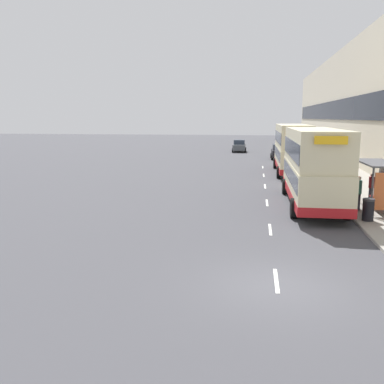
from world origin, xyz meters
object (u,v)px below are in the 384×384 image
Objects in this scene: double_decker_bus_near at (313,165)px; double_decker_bus_ahead at (292,148)px; car_0 at (279,152)px; litter_bin at (368,210)px; bus_shelter at (382,177)px; pedestrian_1 at (371,187)px; pedestrian_3 at (358,193)px; car_1 at (239,146)px.

double_decker_bus_near and double_decker_bus_ahead have the same top height.
car_0 is (-0.42, 27.51, -1.40)m from double_decker_bus_near.
litter_bin is at bearing -85.46° from car_0.
bus_shelter is 3.59m from double_decker_bus_near.
double_decker_bus_near is 6.53× the size of pedestrian_1.
bus_shelter is 2.34× the size of pedestrian_3.
bus_shelter is 2.60× the size of pedestrian_1.
pedestrian_1 is 5.29m from litter_bin.
double_decker_bus_ahead is 2.51× the size of car_0.
double_decker_bus_ahead is 24.33m from car_1.
car_0 reaches higher than car_1.
double_decker_bus_ahead is at bearing 103.23° from car_1.
car_1 is at bearing 102.76° from bus_shelter.
litter_bin is (2.49, -31.41, -0.21)m from car_0.
bus_shelter is 4.00× the size of litter_bin.
bus_shelter reaches higher than car_1.
bus_shelter is 1.43m from pedestrian_3.
double_decker_bus_near is 0.96× the size of double_decker_bus_ahead.
car_0 is 26.60m from pedestrian_1.
car_0 is 11.63m from car_1.
pedestrian_3 is at bearing 101.09° from car_1.
double_decker_bus_ahead reaches higher than litter_bin.
pedestrian_3 is (2.16, -15.76, -1.23)m from double_decker_bus_ahead.
pedestrian_3 is at bearing 88.76° from litter_bin.
pedestrian_3 reaches higher than car_1.
double_decker_bus_ahead is at bearing 90.14° from double_decker_bus_near.
car_0 is 2.43× the size of pedestrian_3.
pedestrian_1 is (9.06, -36.73, 0.11)m from car_1.
bus_shelter is at bearing 64.38° from litter_bin.
double_decker_bus_ahead is 15.96m from pedestrian_3.
car_0 is at bearing 98.40° from pedestrian_1.
bus_shelter is at bearing -22.26° from double_decker_bus_near.
pedestrian_1 is 2.99m from pedestrian_3.
car_0 is 1.07× the size of car_1.
car_1 is at bearing 103.23° from double_decker_bus_ahead.
double_decker_bus_near reaches higher than pedestrian_3.
car_0 is 31.51m from litter_bin.
pedestrian_1 is at bearing 86.21° from bus_shelter.
double_decker_bus_ahead reaches higher than pedestrian_1.
pedestrian_3 reaches higher than litter_bin.
litter_bin is at bearing 100.39° from car_1.
litter_bin is (7.67, -41.82, -0.18)m from car_1.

